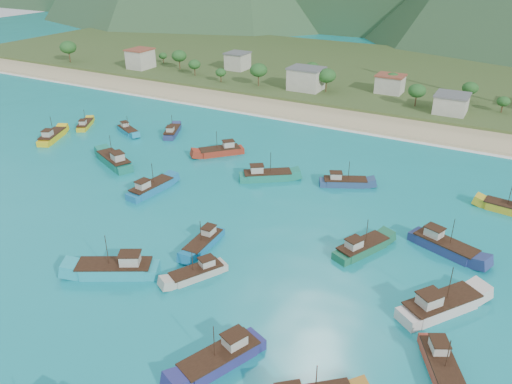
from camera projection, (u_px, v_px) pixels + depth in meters
The scene contains 24 objects.
ground at pixel (229, 256), 82.77m from camera, with size 600.00×600.00×0.00m, color #0C7E88.
beach at pixel (370, 123), 144.87m from camera, with size 400.00×18.00×1.20m, color beige.
land at pixel (417, 78), 192.82m from camera, with size 400.00×110.00×2.40m, color #385123.
surf_line at pixel (360, 132), 137.40m from camera, with size 400.00×2.50×0.08m, color white.
village at pixel (398, 88), 161.11m from camera, with size 223.56×29.36×7.14m.
vegetation at pixel (368, 84), 164.17m from camera, with size 281.65×25.88×9.01m.
boat_2 at pixel (116, 269), 77.79m from camera, with size 13.04×9.51×7.57m.
boat_3 at pixel (204, 243), 85.31m from camera, with size 3.28×9.82×5.74m.
boat_4 at pixel (221, 358), 61.26m from camera, with size 7.62×11.98×6.83m.
boat_5 at pixel (442, 367), 60.13m from camera, with size 7.50×10.64×6.14m.
boat_7 at pixel (197, 273), 77.54m from camera, with size 6.93×9.51×5.52m.
boat_8 at pixel (114, 161), 116.68m from camera, with size 13.12×8.61×7.50m.
boat_9 at pixel (362, 248), 83.63m from camera, with size 7.51×11.16×6.40m.
boat_10 at pixel (440, 306), 69.91m from camera, with size 10.65×12.68×7.62m.
boat_11 at pixel (266, 176), 109.49m from camera, with size 11.43×9.46×6.84m.
boat_13 at pixel (444, 246), 83.93m from camera, with size 12.31×7.43×6.99m.
boat_14 at pixel (151, 188), 104.00m from camera, with size 4.45×11.41×6.57m.
boat_15 at pixel (52, 137), 131.92m from camera, with size 7.48×11.55×6.60m.
boat_16 at pixel (511, 209), 95.90m from camera, with size 10.92×4.49×6.26m.
boat_18 at pixel (172, 132), 135.59m from camera, with size 6.64×10.06×5.75m.
boat_20 at pixel (128, 131), 136.89m from camera, with size 9.33×6.35×5.36m.
boat_24 at pixel (85, 125), 141.15m from camera, with size 6.78×9.07×5.29m.
boat_26 at pixel (344, 183), 106.83m from camera, with size 10.49×7.18×6.03m.
boat_27 at pixel (221, 151), 122.60m from camera, with size 9.98×10.34×6.56m.
Camera 1 is at (37.15, -58.71, 46.47)m, focal length 35.00 mm.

